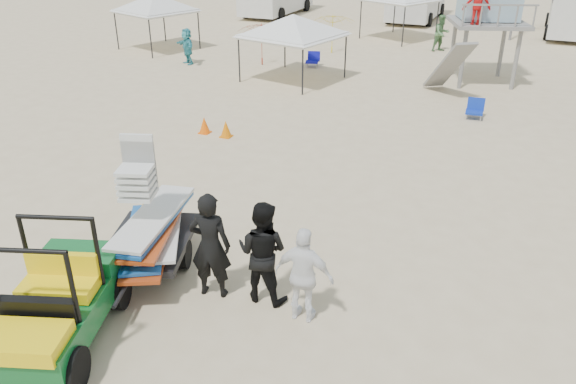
% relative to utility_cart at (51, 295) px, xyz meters
% --- Properties ---
extents(ground, '(140.00, 140.00, 0.00)m').
position_rel_utility_cart_xyz_m(ground, '(1.67, 0.81, -0.90)').
color(ground, beige).
rests_on(ground, ground).
extents(utility_cart, '(2.04, 2.82, 1.94)m').
position_rel_utility_cart_xyz_m(utility_cart, '(0.00, 0.00, 0.00)').
color(utility_cart, '#0E5A24').
rests_on(utility_cart, ground).
extents(surf_trailer, '(2.04, 2.80, 2.26)m').
position_rel_utility_cart_xyz_m(surf_trailer, '(0.00, 2.34, 0.02)').
color(surf_trailer, black).
rests_on(surf_trailer, ground).
extents(man_left, '(0.79, 0.61, 1.94)m').
position_rel_utility_cart_xyz_m(man_left, '(1.52, 2.04, 0.07)').
color(man_left, black).
rests_on(man_left, ground).
extents(man_mid, '(0.90, 0.71, 1.83)m').
position_rel_utility_cart_xyz_m(man_mid, '(2.37, 2.29, 0.02)').
color(man_mid, black).
rests_on(man_mid, ground).
extents(man_right, '(0.99, 0.44, 1.67)m').
position_rel_utility_cart_xyz_m(man_right, '(3.22, 2.04, -0.07)').
color(man_right, white).
rests_on(man_right, ground).
extents(canopy_white_a, '(3.81, 3.81, 2.96)m').
position_rel_utility_cart_xyz_m(canopy_white_a, '(-2.79, 15.75, 1.51)').
color(canopy_white_a, black).
rests_on(canopy_white_a, ground).
extents(umbrella_a, '(2.58, 2.61, 1.83)m').
position_rel_utility_cart_xyz_m(umbrella_a, '(-5.05, 17.51, 0.01)').
color(umbrella_a, '#AA2412').
rests_on(umbrella_a, ground).
extents(umbrella_b, '(2.83, 2.82, 1.83)m').
position_rel_utility_cart_xyz_m(umbrella_b, '(-2.96, 21.04, 0.01)').
color(umbrella_b, yellow).
rests_on(umbrella_b, ground).
extents(cone_near, '(0.34, 0.34, 0.50)m').
position_rel_utility_cart_xyz_m(cone_near, '(-2.06, 8.94, -0.65)').
color(cone_near, orange).
rests_on(cone_near, ground).
extents(cone_far, '(0.34, 0.34, 0.50)m').
position_rel_utility_cart_xyz_m(cone_far, '(-2.82, 8.97, -0.65)').
color(cone_far, '#FF6008').
rests_on(cone_far, ground).
extents(beach_chair_a, '(0.66, 0.72, 0.64)m').
position_rel_utility_cart_xyz_m(beach_chair_a, '(-2.86, 18.17, -0.59)').
color(beach_chair_a, '#0E10A1').
rests_on(beach_chair_a, ground).
extents(beach_chair_b, '(0.58, 0.61, 0.64)m').
position_rel_utility_cart_xyz_m(beach_chair_b, '(4.52, 13.73, -0.59)').
color(beach_chair_b, '#0F2DA5').
rests_on(beach_chair_b, ground).
extents(distant_beachgoers, '(19.78, 16.15, 1.75)m').
position_rel_utility_cart_xyz_m(distant_beachgoers, '(-0.79, 22.05, -0.07)').
color(distant_beachgoers, teal).
rests_on(distant_beachgoers, ground).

